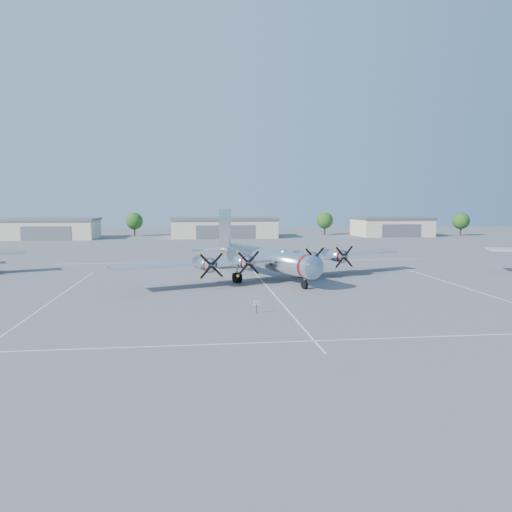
{
  "coord_description": "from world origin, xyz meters",
  "views": [
    {
      "loc": [
        -8.19,
        -54.97,
        9.58
      ],
      "look_at": [
        -0.9,
        3.6,
        3.2
      ],
      "focal_mm": 35.0,
      "sensor_mm": 36.0,
      "label": 1
    }
  ],
  "objects": [
    {
      "name": "parking_lines",
      "position": [
        0.0,
        -1.75,
        0.01
      ],
      "size": [
        60.0,
        50.08,
        0.01
      ],
      "color": "silver",
      "rests_on": "ground"
    },
    {
      "name": "hangar_west",
      "position": [
        -45.0,
        81.96,
        2.71
      ],
      "size": [
        22.6,
        14.6,
        5.4
      ],
      "color": "beige",
      "rests_on": "ground"
    },
    {
      "name": "tree_east",
      "position": [
        30.0,
        88.0,
        4.22
      ],
      "size": [
        4.8,
        4.8,
        6.64
      ],
      "color": "#382619",
      "rests_on": "ground"
    },
    {
      "name": "hangar_center",
      "position": [
        0.0,
        81.96,
        2.71
      ],
      "size": [
        28.6,
        14.6,
        5.4
      ],
      "color": "beige",
      "rests_on": "ground"
    },
    {
      "name": "hangar_east",
      "position": [
        48.0,
        81.96,
        2.71
      ],
      "size": [
        20.6,
        14.6,
        5.4
      ],
      "color": "beige",
      "rests_on": "ground"
    },
    {
      "name": "ground",
      "position": [
        0.0,
        0.0,
        0.0
      ],
      "size": [
        260.0,
        260.0,
        0.0
      ],
      "primitive_type": "plane",
      "color": "#515153",
      "rests_on": "ground"
    },
    {
      "name": "info_placard",
      "position": [
        -2.89,
        -12.91,
        0.79
      ],
      "size": [
        0.57,
        0.22,
        1.12
      ],
      "rotation": [
        0.0,
        0.0,
        0.32
      ],
      "color": "black",
      "rests_on": "ground"
    },
    {
      "name": "tree_far_east",
      "position": [
        68.0,
        80.0,
        4.22
      ],
      "size": [
        4.8,
        4.8,
        6.64
      ],
      "color": "#382619",
      "rests_on": "ground"
    },
    {
      "name": "tree_west",
      "position": [
        -25.0,
        90.0,
        4.22
      ],
      "size": [
        4.8,
        4.8,
        6.64
      ],
      "color": "#382619",
      "rests_on": "ground"
    },
    {
      "name": "main_bomber_b29",
      "position": [
        0.49,
        6.97,
        0.0
      ],
      "size": [
        46.13,
        39.25,
        8.63
      ],
      "primitive_type": null,
      "rotation": [
        0.0,
        0.0,
        0.38
      ],
      "color": "white",
      "rests_on": "ground"
    }
  ]
}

